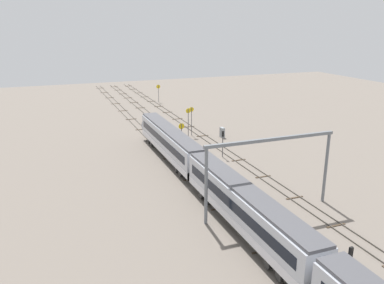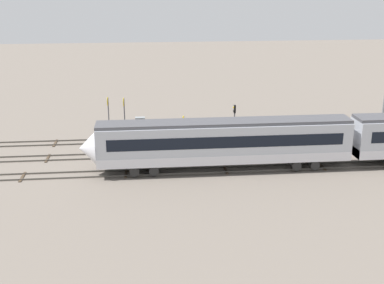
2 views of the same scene
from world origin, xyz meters
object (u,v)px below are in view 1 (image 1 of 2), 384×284
Objects in this scene: train at (318,274)px; signal_light_trackside_departure at (223,140)px; speed_sign_distant_end at (182,132)px; relay_cabinet at (222,132)px; speed_sign_mid_trackside at (188,119)px; speed_sign_near_foreground at (191,117)px; overhead_gantry at (271,158)px; signal_light_trackside_approach at (349,263)px; speed_sign_far_trackside at (158,90)px.

train reaches higher than signal_light_trackside_departure.
signal_light_trackside_departure is at bearing -13.47° from train.
relay_cabinet is at bearing -65.84° from speed_sign_distant_end.
speed_sign_distant_end is at bearing -4.69° from train.
speed_sign_mid_trackside reaches higher than train.
speed_sign_distant_end is 2.45× the size of relay_cabinet.
speed_sign_near_foreground is at bearing -9.55° from train.
speed_sign_distant_end is 10.91m from relay_cabinet.
train is at bearing 175.31° from speed_sign_distant_end.
speed_sign_near_foreground reaches higher than train.
speed_sign_distant_end is 1.07× the size of signal_light_trackside_departure.
overhead_gantry is at bearing -176.71° from speed_sign_distant_end.
speed_sign_mid_trackside is (-1.74, 1.31, 0.12)m from speed_sign_near_foreground.
train is at bearing 170.45° from speed_sign_near_foreground.
signal_light_trackside_departure is at bearing -141.12° from speed_sign_distant_end.
speed_sign_distant_end is 1.12× the size of signal_light_trackside_approach.
train is 20.70× the size of speed_sign_far_trackside.
relay_cabinet is (10.44, -4.87, -1.90)m from signal_light_trackside_departure.
speed_sign_near_foreground is at bearing -5.88° from signal_light_trackside_approach.
overhead_gantry is 15.08m from signal_light_trackside_approach.
speed_sign_near_foreground is 1.35× the size of signal_light_trackside_approach.
speed_sign_distant_end reaches higher than signal_light_trackside_approach.
overhead_gantry is at bearing -6.35° from signal_light_trackside_approach.
speed_sign_mid_trackside is 1.25× the size of speed_sign_distant_end.
relay_cabinet is (29.86, -8.29, -5.55)m from overhead_gantry.
speed_sign_near_foreground is at bearing -5.67° from overhead_gantry.
speed_sign_distant_end is (40.23, -3.30, 0.44)m from train.
speed_sign_far_trackside reaches higher than speed_sign_distant_end.
speed_sign_mid_trackside is 1.20× the size of speed_sign_far_trackside.
overhead_gantry reaches higher than speed_sign_near_foreground.
speed_sign_far_trackside is 37.90m from relay_cabinet.
relay_cabinet is at bearing -177.68° from speed_sign_far_trackside.
signal_light_trackside_departure is 11.67m from relay_cabinet.
signal_light_trackside_approach is at bearing -85.69° from train.
train reaches higher than relay_cabinet.
train is 52.88× the size of relay_cabinet.
speed_sign_mid_trackside is 46.10m from signal_light_trackside_approach.
signal_light_trackside_departure is (34.18, -8.19, 0.19)m from train.
signal_light_trackside_approach is at bearing 174.12° from speed_sign_near_foreground.
speed_sign_far_trackside is 48.35m from signal_light_trackside_departure.
train is 46.51m from relay_cabinet.
speed_sign_near_foreground is 9.06m from speed_sign_distant_end.
signal_light_trackside_departure is at bearing -8.44° from signal_light_trackside_approach.
overhead_gantry is 2.79× the size of speed_sign_mid_trackside.
signal_light_trackside_departure is (19.43, -3.42, -3.65)m from overhead_gantry.
signal_light_trackside_departure is (-12.02, -1.44, -0.86)m from speed_sign_mid_trackside.
speed_sign_near_foreground reaches higher than relay_cabinet.
overhead_gantry is 3.48× the size of speed_sign_distant_end.
speed_sign_near_foreground is 2.95× the size of relay_cabinet.
overhead_gantry reaches higher than signal_light_trackside_approach.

